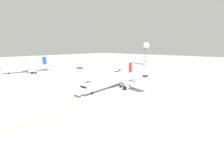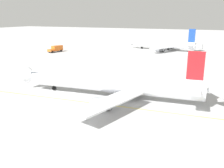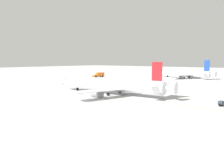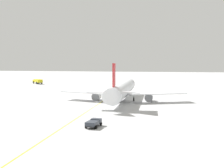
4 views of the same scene
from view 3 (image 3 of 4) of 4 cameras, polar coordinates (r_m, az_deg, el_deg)
The scene contains 5 objects.
ground_plane at distance 77.28m, azimuth 1.01°, elevation -2.52°, with size 600.00×600.00×0.00m, color #B2B2B2.
airliner_main at distance 76.76m, azimuth -0.30°, elevation -0.29°, with size 36.58×45.10×10.95m.
airliner_secondary at distance 151.29m, azimuth 17.75°, elevation 2.46°, with size 31.71×38.46×11.31m.
catering_truck_truck at distance 153.11m, azimuth -3.24°, elevation 2.33°, with size 8.55×3.95×3.10m.
taxiway_centreline at distance 77.03m, azimuth -6.45°, elevation -2.59°, with size 11.40×147.99×0.01m.
Camera 3 is at (59.54, 47.92, 11.46)m, focal length 36.74 mm.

